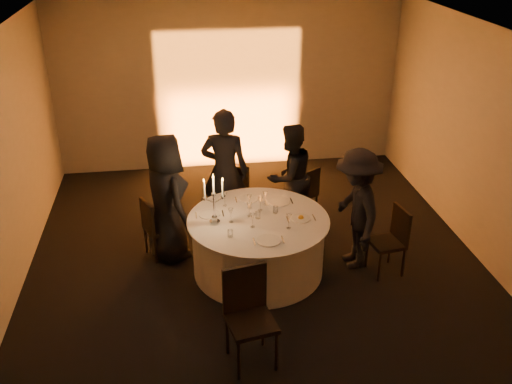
{
  "coord_description": "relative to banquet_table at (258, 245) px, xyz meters",
  "views": [
    {
      "loc": [
        -0.93,
        -6.19,
        4.28
      ],
      "look_at": [
        0.0,
        0.2,
        1.05
      ],
      "focal_mm": 40.0,
      "sensor_mm": 36.0,
      "label": 1
    }
  ],
  "objects": [
    {
      "name": "wine_glass_f",
      "position": [
        -0.38,
        0.41,
        0.52
      ],
      "size": [
        0.07,
        0.07,
        0.19
      ],
      "color": "silver",
      "rests_on": "banquet_table"
    },
    {
      "name": "wall_right",
      "position": [
        3.0,
        0.0,
        1.12
      ],
      "size": [
        0.0,
        7.0,
        7.0
      ],
      "primitive_type": "plane",
      "rotation": [
        1.57,
        0.0,
        -1.57
      ],
      "color": "#A6A29A",
      "rests_on": "floor"
    },
    {
      "name": "tumbler_c",
      "position": [
        0.24,
        0.13,
        0.43
      ],
      "size": [
        0.07,
        0.07,
        0.09
      ],
      "primitive_type": "cylinder",
      "color": "silver",
      "rests_on": "banquet_table"
    },
    {
      "name": "wine_glass_c",
      "position": [
        -0.07,
        0.3,
        0.52
      ],
      "size": [
        0.07,
        0.07,
        0.19
      ],
      "color": "silver",
      "rests_on": "banquet_table"
    },
    {
      "name": "chair_left",
      "position": [
        -1.31,
        0.54,
        0.09
      ],
      "size": [
        0.5,
        0.5,
        0.85
      ],
      "rotation": [
        0.0,
        0.0,
        2.0
      ],
      "color": "black",
      "rests_on": "floor"
    },
    {
      "name": "chair_back_right",
      "position": [
        0.9,
        1.27,
        0.09
      ],
      "size": [
        0.51,
        0.51,
        0.85
      ],
      "rotation": [
        0.0,
        0.0,
        -2.56
      ],
      "color": "black",
      "rests_on": "floor"
    },
    {
      "name": "wine_glass_a",
      "position": [
        0.06,
        0.22,
        0.52
      ],
      "size": [
        0.07,
        0.07,
        0.19
      ],
      "color": "silver",
      "rests_on": "banquet_table"
    },
    {
      "name": "chair_right",
      "position": [
        1.69,
        -0.26,
        0.12
      ],
      "size": [
        0.46,
        0.46,
        0.9
      ],
      "rotation": [
        0.0,
        0.0,
        -1.41
      ],
      "color": "black",
      "rests_on": "floor"
    },
    {
      "name": "tumbler_a",
      "position": [
        -0.0,
        0.02,
        0.43
      ],
      "size": [
        0.07,
        0.07,
        0.09
      ],
      "primitive_type": "cylinder",
      "color": "silver",
      "rests_on": "banquet_table"
    },
    {
      "name": "wine_glass_g",
      "position": [
        -0.1,
        -0.19,
        0.52
      ],
      "size": [
        0.07,
        0.07,
        0.19
      ],
      "color": "silver",
      "rests_on": "banquet_table"
    },
    {
      "name": "guest_back_left",
      "position": [
        -0.31,
        1.15,
        0.54
      ],
      "size": [
        0.77,
        0.6,
        1.86
      ],
      "primitive_type": "imported",
      "rotation": [
        0.0,
        0.0,
        2.88
      ],
      "color": "black",
      "rests_on": "floor"
    },
    {
      "name": "banquet_table",
      "position": [
        0.0,
        0.0,
        0.0
      ],
      "size": [
        1.8,
        1.8,
        0.77
      ],
      "color": "black",
      "rests_on": "floor"
    },
    {
      "name": "plate_front",
      "position": [
        0.04,
        -0.54,
        0.39
      ],
      "size": [
        0.36,
        0.29,
        0.01
      ],
      "color": "white",
      "rests_on": "banquet_table"
    },
    {
      "name": "ceiling",
      "position": [
        0.0,
        0.0,
        2.62
      ],
      "size": [
        7.0,
        7.0,
        0.0
      ],
      "primitive_type": "plane",
      "rotation": [
        3.14,
        0.0,
        0.0
      ],
      "color": "silver",
      "rests_on": "wall_back"
    },
    {
      "name": "chair_front",
      "position": [
        -0.34,
        -1.57,
        0.22
      ],
      "size": [
        0.55,
        0.55,
        1.06
      ],
      "rotation": [
        0.0,
        0.0,
        0.19
      ],
      "color": "black",
      "rests_on": "floor"
    },
    {
      "name": "guest_right",
      "position": [
        1.27,
        -0.02,
        0.43
      ],
      "size": [
        0.62,
        1.07,
        1.64
      ],
      "primitive_type": "imported",
      "rotation": [
        0.0,
        0.0,
        -1.56
      ],
      "color": "black",
      "rests_on": "floor"
    },
    {
      "name": "plate_right",
      "position": [
        0.53,
        -0.08,
        0.4
      ],
      "size": [
        0.36,
        0.24,
        0.08
      ],
      "color": "white",
      "rests_on": "banquet_table"
    },
    {
      "name": "plate_left",
      "position": [
        -0.6,
        0.2,
        0.39
      ],
      "size": [
        0.36,
        0.27,
        0.01
      ],
      "color": "white",
      "rests_on": "banquet_table"
    },
    {
      "name": "guest_left",
      "position": [
        -1.14,
        0.55,
        0.49
      ],
      "size": [
        0.87,
        1.01,
        1.75
      ],
      "primitive_type": "imported",
      "rotation": [
        0.0,
        0.0,
        2.02
      ],
      "color": "black",
      "rests_on": "floor"
    },
    {
      "name": "wall_front",
      "position": [
        0.0,
        -3.5,
        1.12
      ],
      "size": [
        7.0,
        0.0,
        7.0
      ],
      "primitive_type": "plane",
      "rotation": [
        -1.57,
        0.0,
        0.0
      ],
      "color": "#A6A29A",
      "rests_on": "floor"
    },
    {
      "name": "plate_back_right",
      "position": [
        0.34,
        0.41,
        0.39
      ],
      "size": [
        0.35,
        0.3,
        0.01
      ],
      "color": "white",
      "rests_on": "banquet_table"
    },
    {
      "name": "floor",
      "position": [
        0.0,
        0.0,
        -0.38
      ],
      "size": [
        7.0,
        7.0,
        0.0
      ],
      "primitive_type": "plane",
      "color": "black",
      "rests_on": "ground"
    },
    {
      "name": "wine_glass_d",
      "position": [
        -0.35,
        -0.03,
        0.52
      ],
      "size": [
        0.07,
        0.07,
        0.19
      ],
      "color": "silver",
      "rests_on": "banquet_table"
    },
    {
      "name": "wine_glass_h",
      "position": [
        0.33,
        -0.28,
        0.52
      ],
      "size": [
        0.07,
        0.07,
        0.19
      ],
      "color": "silver",
      "rests_on": "banquet_table"
    },
    {
      "name": "wine_glass_b",
      "position": [
        -0.1,
        0.09,
        0.52
      ],
      "size": [
        0.07,
        0.07,
        0.19
      ],
      "color": "silver",
      "rests_on": "banquet_table"
    },
    {
      "name": "chair_back_left",
      "position": [
        -0.13,
        1.41,
        0.13
      ],
      "size": [
        0.44,
        0.44,
        0.92
      ],
      "rotation": [
        0.0,
        0.0,
        3.06
      ],
      "color": "black",
      "rests_on": "floor"
    },
    {
      "name": "tumbler_b",
      "position": [
        -0.39,
        -0.38,
        0.43
      ],
      "size": [
        0.07,
        0.07,
        0.09
      ],
      "primitive_type": "cylinder",
      "color": "silver",
      "rests_on": "banquet_table"
    },
    {
      "name": "uplighter_fixture",
      "position": [
        0.0,
        3.2,
        -0.33
      ],
      "size": [
        0.25,
        0.12,
        0.1
      ],
      "primitive_type": "cube",
      "color": "black",
      "rests_on": "floor"
    },
    {
      "name": "plate_back_left",
      "position": [
        -0.05,
        0.55,
        0.39
      ],
      "size": [
        0.36,
        0.26,
        0.01
      ],
      "color": "white",
      "rests_on": "banquet_table"
    },
    {
      "name": "wall_back",
      "position": [
        0.0,
        3.5,
        1.12
      ],
      "size": [
        7.0,
        0.0,
        7.0
      ],
      "primitive_type": "plane",
      "rotation": [
        1.57,
        0.0,
        0.0
      ],
      "color": "#A6A29A",
      "rests_on": "floor"
    },
    {
      "name": "coffee_cup",
      "position": [
        -0.56,
        -0.04,
        0.42
      ],
      "size": [
        0.11,
        0.11,
        0.07
      ],
      "color": "white",
      "rests_on": "banquet_table"
    },
    {
      "name": "guest_back_right",
      "position": [
        0.63,
        1.14,
        0.41
      ],
      "size": [
        0.96,
        0.9,
        1.58
      ],
      "primitive_type": "imported",
      "rotation": [
        0.0,
        0.0,
        -2.64
      ],
      "color": "black",
      "rests_on": "floor"
    },
    {
      "name": "candelabra",
      "position": [
        -0.55,
        -0.01,
        0.62
      ],
      "size": [
        0.28,
        0.13,
        0.66
      ],
      "color": "silver",
      "rests_on": "banquet_table"
    },
    {
      "name": "wine_glass_e",
      "position": [
        0.15,
        0.36,
        0.52
      ],
      "size": [
        0.07,
        0.07,
        0.19
      ],
      "color": "silver",
      "rests_on": "banquet_table"
    }
  ]
}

